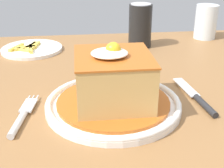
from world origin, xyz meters
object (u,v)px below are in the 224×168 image
(drinking_glass, at_px, (206,24))
(side_plate_fries, at_px, (31,49))
(soda_can, at_px, (140,26))
(main_plate, at_px, (113,104))
(knife, at_px, (199,100))
(fork, at_px, (21,118))

(drinking_glass, distance_m, side_plate_fries, 0.54)
(soda_can, xyz_separation_m, side_plate_fries, (-0.31, -0.01, -0.06))
(drinking_glass, xyz_separation_m, side_plate_fries, (-0.54, -0.07, -0.04))
(main_plate, distance_m, knife, 0.17)
(main_plate, bearing_deg, knife, 0.80)
(soda_can, xyz_separation_m, drinking_glass, (0.22, 0.06, -0.02))
(fork, distance_m, drinking_glass, 0.68)
(fork, relative_size, side_plate_fries, 0.83)
(drinking_glass, bearing_deg, main_plate, -128.90)
(knife, relative_size, drinking_glass, 1.58)
(fork, bearing_deg, soda_can, 54.15)
(main_plate, bearing_deg, soda_can, 71.66)
(knife, relative_size, side_plate_fries, 0.98)
(soda_can, bearing_deg, knife, -82.98)
(side_plate_fries, bearing_deg, knife, -44.90)
(fork, bearing_deg, side_plate_fries, 94.34)
(knife, xyz_separation_m, drinking_glass, (0.18, 0.42, 0.04))
(main_plate, distance_m, drinking_glass, 0.55)
(soda_can, bearing_deg, drinking_glass, 15.26)
(main_plate, relative_size, soda_can, 2.01)
(knife, bearing_deg, soda_can, 97.02)
(knife, xyz_separation_m, soda_can, (-0.04, 0.36, 0.06))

